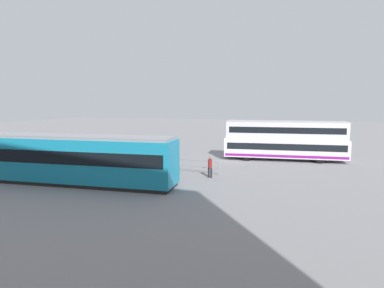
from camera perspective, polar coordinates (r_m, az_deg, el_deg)
ground_plane at (r=33.01m, az=6.97°, el=-2.82°), size 160.00×160.00×0.00m
double_decker_bus at (r=33.65m, az=16.02°, el=0.63°), size 12.09×3.96×3.96m
tram_yellow at (r=24.61m, az=-20.53°, el=-2.40°), size 15.51×4.28×3.49m
pedestrian_near_railing at (r=30.46m, az=-5.95°, el=-1.92°), size 0.45×0.45×1.58m
pedestrian_crossing at (r=24.97m, az=3.20°, el=-3.84°), size 0.39×0.39×1.64m
pedestrian_railing at (r=27.59m, az=-3.85°, el=-3.19°), size 8.76×0.77×1.08m
info_sign at (r=29.42m, az=-14.06°, el=-1.03°), size 0.99×0.22×2.36m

